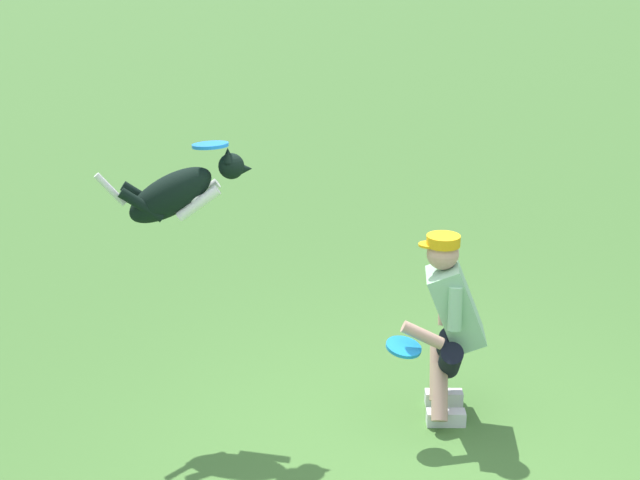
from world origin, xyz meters
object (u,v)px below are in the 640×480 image
dog (178,193)px  frisbee_flying (210,145)px  frisbee_held (404,347)px  person (449,321)px

dog → frisbee_flying: frisbee_flying is taller
frisbee_flying → frisbee_held: size_ratio=1.02×
frisbee_held → person: bearing=-145.4°
person → frisbee_flying: frisbee_flying is taller
frisbee_flying → dog: bearing=8.0°
dog → frisbee_held: dog is taller
dog → frisbee_flying: 0.38m
frisbee_flying → frisbee_held: frisbee_flying is taller
person → frisbee_held: size_ratio=5.56×
frisbee_held → dog: bearing=-14.7°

